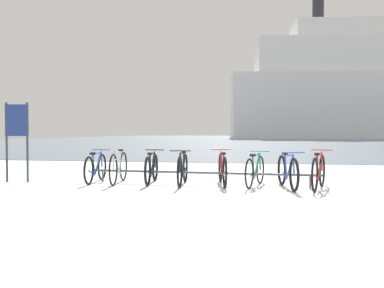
# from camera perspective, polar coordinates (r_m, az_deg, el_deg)

# --- Properties ---
(ground) EXTENTS (80.00, 132.00, 0.08)m
(ground) POSITION_cam_1_polar(r_m,az_deg,el_deg) (60.47, 10.54, 0.45)
(ground) COLOR silver
(bike_rack) EXTENTS (5.27, 0.32, 0.31)m
(bike_rack) POSITION_cam_1_polar(r_m,az_deg,el_deg) (9.74, 1.12, -3.84)
(bike_rack) COLOR #4C5156
(bike_rack) RESTS_ON ground
(bicycle_0) EXTENTS (0.46, 1.68, 0.77)m
(bicycle_0) POSITION_cam_1_polar(r_m,az_deg,el_deg) (10.51, -12.53, -3.06)
(bicycle_0) COLOR black
(bicycle_0) RESTS_ON ground
(bicycle_1) EXTENTS (0.46, 1.71, 0.84)m
(bicycle_1) POSITION_cam_1_polar(r_m,az_deg,el_deg) (10.20, -9.62, -3.00)
(bicycle_1) COLOR black
(bicycle_1) RESTS_ON ground
(bicycle_2) EXTENTS (0.46, 1.68, 0.77)m
(bicycle_2) POSITION_cam_1_polar(r_m,az_deg,el_deg) (10.07, -5.33, -3.22)
(bicycle_2) COLOR black
(bicycle_2) RESTS_ON ground
(bicycle_3) EXTENTS (0.46, 1.69, 0.80)m
(bicycle_3) POSITION_cam_1_polar(r_m,az_deg,el_deg) (9.71, -1.24, -3.31)
(bicycle_3) COLOR black
(bicycle_3) RESTS_ON ground
(bicycle_4) EXTENTS (0.53, 1.73, 0.79)m
(bicycle_4) POSITION_cam_1_polar(r_m,az_deg,el_deg) (9.76, 4.02, -3.31)
(bicycle_4) COLOR black
(bicycle_4) RESTS_ON ground
(bicycle_5) EXTENTS (0.50, 1.58, 0.77)m
(bicycle_5) POSITION_cam_1_polar(r_m,az_deg,el_deg) (9.63, 8.29, -3.45)
(bicycle_5) COLOR black
(bicycle_5) RESTS_ON ground
(bicycle_6) EXTENTS (0.53, 1.73, 0.79)m
(bicycle_6) POSITION_cam_1_polar(r_m,az_deg,el_deg) (9.41, 12.45, -3.54)
(bicycle_6) COLOR black
(bicycle_6) RESTS_ON ground
(bicycle_7) EXTENTS (0.55, 1.64, 0.82)m
(bicycle_7) POSITION_cam_1_polar(r_m,az_deg,el_deg) (9.39, 16.30, -3.51)
(bicycle_7) COLOR black
(bicycle_7) RESTS_ON ground
(info_sign) EXTENTS (0.55, 0.13, 1.89)m
(info_sign) POSITION_cam_1_polar(r_m,az_deg,el_deg) (11.10, -22.02, 1.92)
(info_sign) COLOR #33383D
(info_sign) RESTS_ON ground
(ferry_ship) EXTENTS (43.70, 17.08, 25.05)m
(ferry_ship) POSITION_cam_1_polar(r_m,az_deg,el_deg) (80.89, 20.34, 6.66)
(ferry_ship) COLOR white
(ferry_ship) RESTS_ON ground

